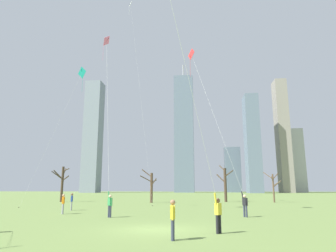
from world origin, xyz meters
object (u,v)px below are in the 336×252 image
Objects in this scene: bystander_far_off_by_trees at (72,201)px; distant_kite_high_overhead_white at (132,18)px; kite_flyer_foreground_right_red at (231,164)px; bystander_watching_nearby at (173,217)px; kite_flyer_foreground_left_pink at (109,164)px; kite_flyer_far_back_blue at (211,183)px; bystander_strolling_midfield at (63,203)px; distant_kite_drifting_right_teal at (79,80)px; bare_tree_left_of_center at (273,186)px; bare_tree_center at (62,182)px; bare_tree_rightmost at (151,186)px; bare_tree_leftmost at (225,182)px.

distant_kite_high_overhead_white is at bearing 76.33° from bystander_far_off_by_trees.
bystander_watching_nearby is at bearing -107.24° from kite_flyer_foreground_right_red.
bystander_far_off_by_trees is at bearing 132.54° from kite_flyer_foreground_left_pink.
bystander_strolling_midfield is at bearing 138.79° from kite_flyer_far_back_blue.
bystander_far_off_by_trees is 0.05× the size of distant_kite_high_overhead_white.
kite_flyer_foreground_left_pink is 8.51m from bystander_far_off_by_trees.
kite_flyer_far_back_blue is 8.04× the size of bystander_strolling_midfield.
bystander_strolling_midfield is 1.00× the size of bystander_watching_nearby.
distant_kite_drifting_right_teal is at bearing 127.98° from kite_flyer_foreground_left_pink.
bare_tree_center is at bearing -177.37° from bare_tree_left_of_center.
bare_tree_left_of_center is at bearing 20.98° from distant_kite_high_overhead_white.
bare_tree_center is at bearing 121.34° from bystander_watching_nearby.
bare_tree_rightmost is 1.07× the size of bare_tree_left_of_center.
bare_tree_rightmost is at bearing 100.64° from bystander_watching_nearby.
kite_flyer_foreground_right_red is at bearing -52.75° from distant_kite_high_overhead_white.
kite_flyer_foreground_left_pink is at bearing -58.03° from bare_tree_center.
kite_flyer_foreground_left_pink reaches higher than distant_kite_drifting_right_teal.
kite_flyer_foreground_right_red reaches higher than bare_tree_left_of_center.
kite_flyer_foreground_right_red is at bearing -42.68° from bare_tree_center.
bare_tree_leftmost is (15.40, 24.82, 2.11)m from bystander_strolling_midfield.
bystander_strolling_midfield is 21.22m from bare_tree_rightmost.
bare_tree_leftmost reaches higher than bystander_strolling_midfield.
bare_tree_left_of_center is (33.13, 1.52, -0.64)m from bare_tree_center.
bare_tree_center is at bearing 121.97° from kite_flyer_foreground_left_pink.
kite_flyer_foreground_left_pink is at bearing -89.47° from bare_tree_rightmost.
kite_flyer_far_back_blue is 10.41m from kite_flyer_foreground_right_red.
bystander_strolling_midfield is at bearing -64.55° from bare_tree_center.
distant_kite_drifting_right_teal reaches higher than bare_tree_center.
kite_flyer_far_back_blue reaches higher than bare_tree_leftmost.
kite_flyer_far_back_blue reaches higher than bare_tree_left_of_center.
bystander_far_off_by_trees is 28.87m from distant_kite_high_overhead_white.
bare_tree_left_of_center is at bearing 46.30° from bystander_strolling_midfield.
kite_flyer_far_back_blue is 0.76× the size of kite_flyer_foreground_left_pink.
distant_kite_drifting_right_teal is 20.77m from bare_tree_center.
distant_kite_drifting_right_teal is 3.41× the size of bare_tree_left_of_center.
bystander_strolling_midfield is 0.10× the size of distant_kite_drifting_right_teal.
bare_tree_leftmost reaches higher than bystander_far_off_by_trees.
bystander_far_off_by_trees is 13.64m from distant_kite_drifting_right_teal.
bare_tree_center reaches higher than bystander_far_off_by_trees.
bare_tree_rightmost reaches higher than bare_tree_left_of_center.
kite_flyer_far_back_blue is at bearing -100.80° from kite_flyer_foreground_right_red.
kite_flyer_far_back_blue is at bearing -49.14° from kite_flyer_foreground_left_pink.
bare_tree_leftmost is (16.47, 20.58, 2.11)m from bystander_far_off_by_trees.
bystander_strolling_midfield is 0.33× the size of bare_tree_rightmost.
bystander_watching_nearby is 40.00m from bare_tree_center.
bare_tree_leftmost is (3.47, 35.26, 0.71)m from kite_flyer_far_back_blue.
kite_flyer_foreground_right_red is at bearing -17.08° from bystander_far_off_by_trees.
kite_flyer_far_back_blue is 2.81× the size of bare_tree_left_of_center.
bare_tree_rightmost is (6.30, 14.06, -11.84)m from distant_kite_drifting_right_teal.
kite_flyer_foreground_left_pink is at bearing 130.86° from kite_flyer_far_back_blue.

